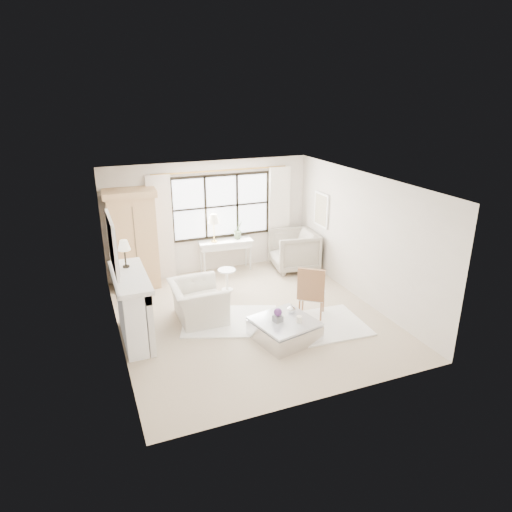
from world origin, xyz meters
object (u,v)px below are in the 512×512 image
at_px(club_armchair, 198,302).
at_px(coffee_table, 284,330).
at_px(console_table, 226,256).
at_px(armoire, 133,239).

relative_size(club_armchair, coffee_table, 0.95).
bearing_deg(console_table, coffee_table, -85.50).
bearing_deg(armoire, coffee_table, -54.87).
bearing_deg(armoire, console_table, 6.35).
bearing_deg(coffee_table, console_table, 76.44).
xyz_separation_m(armoire, club_armchair, (0.88, -2.07, -0.77)).
relative_size(armoire, coffee_table, 1.87).
distance_m(club_armchair, coffee_table, 1.83).
xyz_separation_m(console_table, club_armchair, (-1.30, -2.19, -0.03)).
distance_m(console_table, coffee_table, 3.52).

